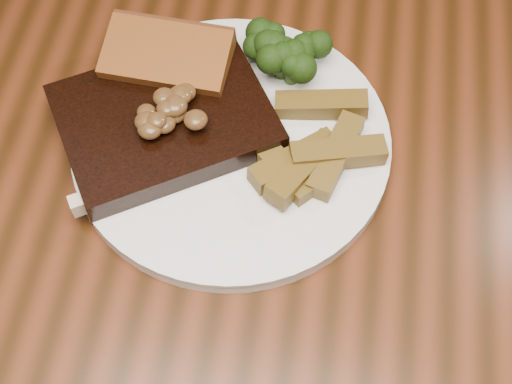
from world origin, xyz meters
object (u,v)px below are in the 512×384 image
Objects in this scene: steak at (165,120)px; garlic_bread at (169,72)px; dining_table at (254,243)px; potato_wedges at (294,148)px; plate at (232,144)px.

steak is 1.59× the size of garlic_bread.
potato_wedges is at bearing 53.58° from dining_table.
garlic_bread is (-0.07, 0.06, 0.02)m from plate.
plate is at bearing 119.40° from dining_table.
dining_table is 14.63× the size of potato_wedges.
steak is (-0.09, 0.05, 0.12)m from dining_table.
dining_table is at bearing -62.38° from steak.
plate is 2.66× the size of potato_wedges.
dining_table is at bearing -60.60° from plate.
potato_wedges reaches higher than dining_table.
potato_wedges is at bearing -8.29° from plate.
steak is (-0.06, 0.00, 0.02)m from plate.
steak reaches higher than plate.
steak is at bearing 174.15° from potato_wedges.
dining_table is 5.49× the size of plate.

